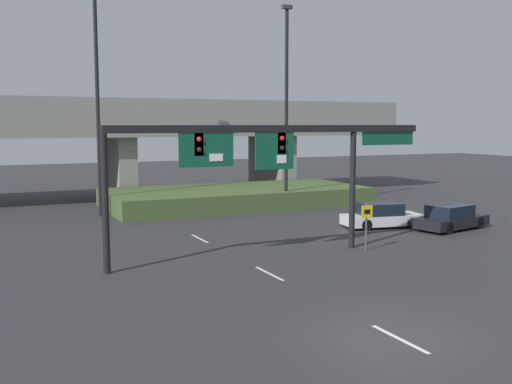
% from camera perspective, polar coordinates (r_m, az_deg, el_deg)
% --- Properties ---
extents(ground_plane, '(160.00, 160.00, 0.00)m').
position_cam_1_polar(ground_plane, '(17.77, 12.66, -13.07)').
color(ground_plane, '#2D2D30').
extents(lane_markings, '(0.14, 34.56, 0.01)m').
position_cam_1_polar(lane_markings, '(31.19, -5.37, -4.44)').
color(lane_markings, silver).
rests_on(lane_markings, ground).
extents(signal_gantry, '(15.34, 0.44, 5.86)m').
position_cam_1_polar(signal_gantry, '(26.24, 0.76, 3.94)').
color(signal_gantry, black).
rests_on(signal_gantry, ground).
extents(speed_limit_sign, '(0.60, 0.11, 2.20)m').
position_cam_1_polar(speed_limit_sign, '(28.38, 10.49, -2.67)').
color(speed_limit_sign, '#4C4C4C').
rests_on(speed_limit_sign, ground).
extents(highway_light_pole_near, '(0.70, 0.36, 14.72)m').
position_cam_1_polar(highway_light_pole_near, '(39.36, -14.87, 8.95)').
color(highway_light_pole_near, black).
rests_on(highway_light_pole_near, ground).
extents(highway_light_pole_far, '(0.70, 0.36, 13.82)m').
position_cam_1_polar(highway_light_pole_far, '(41.27, 2.91, 8.40)').
color(highway_light_pole_far, black).
rests_on(highway_light_pole_far, ground).
extents(overpass_bridge, '(47.88, 8.44, 7.79)m').
position_cam_1_polar(overpass_bridge, '(48.53, -13.01, 5.77)').
color(overpass_bridge, gray).
rests_on(overpass_bridge, ground).
extents(grass_embankment, '(18.55, 8.36, 1.29)m').
position_cam_1_polar(grass_embankment, '(43.49, -1.86, -0.46)').
color(grass_embankment, '#42562D').
rests_on(grass_embankment, ground).
extents(parked_sedan_near_right, '(4.77, 2.59, 1.41)m').
position_cam_1_polar(parked_sedan_near_right, '(35.15, 11.86, -2.24)').
color(parked_sedan_near_right, silver).
rests_on(parked_sedan_near_right, ground).
extents(parked_sedan_mid_right, '(4.84, 2.74, 1.40)m').
position_cam_1_polar(parked_sedan_mid_right, '(35.41, 18.07, -2.36)').
color(parked_sedan_mid_right, black).
rests_on(parked_sedan_mid_right, ground).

